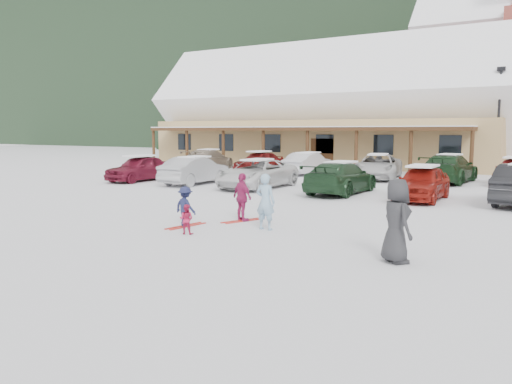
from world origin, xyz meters
The scene contains 23 objects.
ground centered at (0.00, 0.00, 0.00)m, with size 160.00×160.00×0.00m, color white.
forested_hillside centered at (0.00, 85.00, 19.00)m, with size 300.00×70.00×38.00m, color black.
day_lodge centered at (-9.00, 27.96, 3.94)m, with size 29.12×12.50×10.38m.
lamp_post centered at (4.67, 24.00, 3.80)m, with size 0.50×0.25×6.78m.
conifer_0 centered at (-26.00, 30.00, 5.69)m, with size 4.40×4.40×10.20m.
conifer_2 centered at (-30.00, 42.00, 6.83)m, with size 5.28×5.28×12.24m.
adult_skier centered at (0.85, 0.60, 0.80)m, with size 0.58×0.38×1.60m, color #87ACC6.
toddler_red centered at (-0.69, -1.03, 0.41)m, with size 0.40×0.31×0.82m, color #BA1F4A.
child_navy centered at (-1.40, -0.18, 0.59)m, with size 0.76×0.44×1.18m, color #1A1E43.
skis_child_navy centered at (-1.40, -0.18, 0.01)m, with size 0.20×1.40×0.03m, color red.
child_magenta centered at (-0.42, 1.39, 0.75)m, with size 0.88×0.37×1.50m, color #A12159.
skis_child_magenta centered at (-0.42, 1.39, 0.01)m, with size 0.20×1.40×0.03m, color red.
bystander_dark centered at (4.98, -1.07, 0.90)m, with size 0.88×0.57×1.80m, color #29292B.
parked_car_0 centered at (-11.91, 8.95, 0.71)m, with size 1.67×4.16×1.42m, color maroon.
parked_car_1 centered at (-8.28, 9.21, 0.72)m, with size 1.53×4.37×1.44m, color #A3A4A8.
parked_car_2 centered at (-4.59, 9.38, 0.70)m, with size 2.32×5.03×1.40m, color silver.
parked_car_3 centered at (-0.29, 9.40, 0.71)m, with size 1.98×4.87×1.41m, color #1E3D22.
parked_car_4 centered at (3.30, 9.10, 0.70)m, with size 1.65×4.09×1.39m, color maroon.
parked_car_7 centered at (-13.36, 17.39, 0.73)m, with size 2.04×5.02×1.46m, color gray.
parked_car_8 centered at (-9.29, 17.59, 0.70)m, with size 1.66×4.12×1.40m, color maroon.
parked_car_9 centered at (-5.61, 17.50, 0.70)m, with size 1.49×4.27×1.41m, color silver.
parked_car_10 centered at (-0.89, 16.85, 0.72)m, with size 2.39×5.18×1.44m, color silver.
parked_car_11 centered at (3.04, 16.73, 0.76)m, with size 2.14×5.26×1.53m, color #18371B.
Camera 1 is at (7.71, -11.52, 2.80)m, focal length 35.00 mm.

